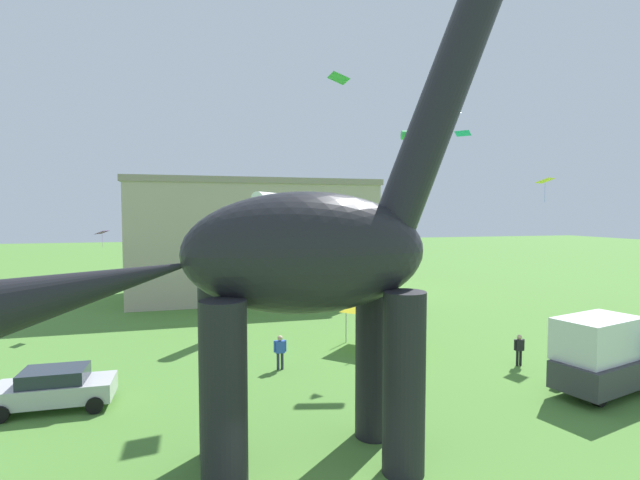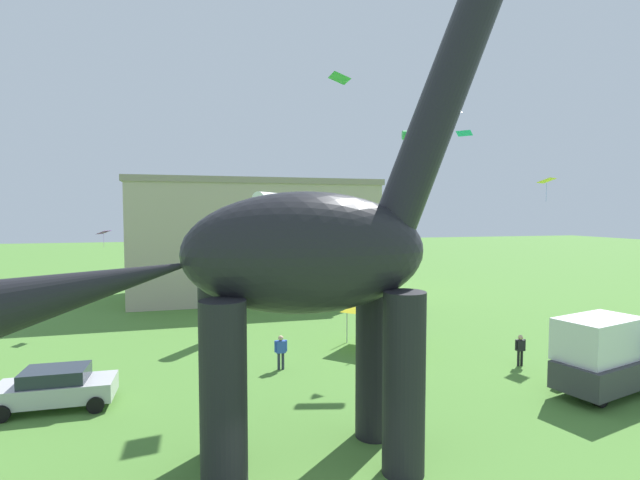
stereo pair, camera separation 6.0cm
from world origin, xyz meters
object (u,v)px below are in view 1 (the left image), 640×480
(kite_near_high, at_px, (463,133))
(kite_high_right, at_px, (102,233))
(dinosaur_sculpture, at_px, (305,253))
(parked_box_truck, at_px, (610,353))
(kite_mid_left, at_px, (545,181))
(person_watching_child, at_px, (280,349))
(person_near_flyer, at_px, (519,347))
(kite_far_right, at_px, (338,78))
(parked_sedan_left, at_px, (55,388))
(kite_mid_right, at_px, (416,136))
(festival_canopy_tent, at_px, (377,302))
(kite_apex, at_px, (454,111))
(kite_mid_center, at_px, (274,199))

(kite_near_high, xyz_separation_m, kite_high_right, (-26.72, -0.38, -7.64))
(dinosaur_sculpture, height_order, parked_box_truck, dinosaur_sculpture)
(kite_mid_left, bearing_deg, kite_high_right, 158.92)
(parked_box_truck, relative_size, person_watching_child, 3.60)
(person_near_flyer, xyz_separation_m, kite_far_right, (-7.85, 4.65, 13.64))
(parked_sedan_left, relative_size, kite_mid_right, 2.30)
(festival_canopy_tent, height_order, kite_far_right, kite_far_right)
(parked_sedan_left, xyz_separation_m, kite_far_right, (12.70, 4.27, 13.76))
(kite_far_right, bearing_deg, kite_mid_left, -3.03)
(parked_box_truck, height_order, kite_far_right, kite_far_right)
(parked_box_truck, bearing_deg, person_watching_child, 138.94)
(kite_high_right, bearing_deg, parked_sedan_left, -87.69)
(kite_far_right, relative_size, kite_apex, 1.19)
(dinosaur_sculpture, relative_size, kite_mid_left, 12.65)
(person_watching_child, xyz_separation_m, kite_mid_right, (8.19, 2.33, 10.79))
(kite_near_high, bearing_deg, kite_mid_right, -133.07)
(dinosaur_sculpture, height_order, kite_mid_center, dinosaur_sculpture)
(kite_near_high, height_order, kite_mid_right, kite_near_high)
(parked_sedan_left, distance_m, festival_canopy_tent, 15.74)
(parked_box_truck, height_order, kite_mid_center, kite_mid_center)
(kite_near_high, bearing_deg, kite_high_right, -179.18)
(kite_high_right, bearing_deg, person_watching_child, -49.71)
(kite_mid_right, bearing_deg, festival_canopy_tent, -178.79)
(kite_far_right, bearing_deg, person_watching_child, -149.10)
(kite_mid_right, relative_size, kite_mid_center, 0.56)
(kite_far_right, bearing_deg, dinosaur_sculpture, -112.15)
(kite_near_high, xyz_separation_m, kite_mid_center, (-15.83, -3.08, -5.45))
(kite_near_high, bearing_deg, kite_apex, -126.34)
(parked_sedan_left, relative_size, kite_mid_center, 1.29)
(festival_canopy_tent, distance_m, kite_high_right, 18.41)
(kite_mid_right, bearing_deg, parked_box_truck, -62.32)
(person_watching_child, relative_size, kite_far_right, 1.30)
(dinosaur_sculpture, height_order, person_near_flyer, dinosaur_sculpture)
(parked_sedan_left, height_order, kite_mid_center, kite_mid_center)
(festival_canopy_tent, bearing_deg, person_watching_child, -158.80)
(parked_sedan_left, relative_size, kite_mid_left, 3.04)
(person_watching_child, height_order, kite_mid_center, kite_mid_center)
(person_near_flyer, height_order, festival_canopy_tent, festival_canopy_tent)
(parked_box_truck, distance_m, festival_canopy_tent, 11.13)
(kite_near_high, relative_size, kite_mid_center, 0.44)
(festival_canopy_tent, distance_m, kite_mid_right, 9.54)
(dinosaur_sculpture, bearing_deg, kite_high_right, 122.94)
(kite_apex, bearing_deg, kite_mid_left, -49.88)
(festival_canopy_tent, height_order, kite_high_right, kite_high_right)
(dinosaur_sculpture, distance_m, person_watching_child, 10.11)
(person_near_flyer, xyz_separation_m, kite_near_high, (5.62, 14.31, 12.93))
(kite_near_high, bearing_deg, kite_far_right, -144.37)
(kite_apex, bearing_deg, kite_mid_center, 165.07)
(person_watching_child, height_order, kite_high_right, kite_high_right)
(person_watching_child, relative_size, kite_mid_right, 0.90)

